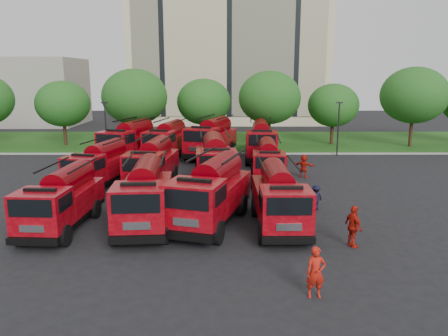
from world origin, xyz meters
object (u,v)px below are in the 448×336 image
Objects in this scene: fire_truck_11 at (261,141)px; firefighter_0 at (315,297)px; firefighter_3 at (315,210)px; firefighter_2 at (352,247)px; fire_truck_2 at (211,192)px; fire_truck_6 at (215,161)px; fire_truck_3 at (279,198)px; fire_truck_4 at (100,165)px; firefighter_1 at (119,245)px; fire_truck_1 at (145,195)px; fire_truck_8 at (130,141)px; firefighter_4 at (70,205)px; fire_truck_10 at (211,138)px; fire_truck_5 at (153,163)px; fire_truck_7 at (268,161)px; fire_truck_0 at (62,199)px; firefighter_5 at (303,177)px; fire_truck_9 at (168,140)px.

fire_truck_11 reaches higher than firefighter_0.
firefighter_3 is (1.86, -15.10, -1.73)m from fire_truck_11.
firefighter_3 is at bearing -13.08° from firefighter_2.
fire_truck_6 reaches higher than fire_truck_2.
fire_truck_2 is 6.57m from firefighter_3.
fire_truck_3 reaches higher than fire_truck_4.
fire_truck_2 is at bearing 46.68° from firefighter_1.
fire_truck_1 is 3.39m from fire_truck_2.
fire_truck_1 is at bearing -60.93° from fire_truck_8.
fire_truck_6 is at bearing 106.42° from fire_truck_2.
fire_truck_10 is at bearing -98.73° from firefighter_4.
fire_truck_8 is at bearing 115.93° from fire_truck_5.
fire_truck_7 is at bearing 87.61° from firefighter_0.
fire_truck_3 is 11.46m from fire_truck_5.
fire_truck_0 reaches higher than firefighter_0.
fire_truck_7 is (7.24, 9.53, -0.16)m from fire_truck_1.
fire_truck_2 is at bearing 1.37° from fire_truck_1.
firefighter_5 is at bearing -131.31° from firefighter_3.
firefighter_4 is (-4.01, -15.01, -1.67)m from fire_truck_9.
fire_truck_7 is 3.37× the size of firefighter_2.
fire_truck_9 is 5.15× the size of firefighter_3.
fire_truck_10 is at bearing 73.65° from fire_truck_0.
fire_truck_2 is 17.85m from fire_truck_11.
fire_truck_11 reaches higher than firefighter_4.
fire_truck_2 is 9.04m from fire_truck_5.
fire_truck_8 is 20.43m from firefighter_3.
fire_truck_5 is at bearing 14.34° from fire_truck_4.
fire_truck_8 reaches higher than fire_truck_0.
firefighter_3 is at bearing -32.62° from fire_truck_8.
fire_truck_1 is 4.90× the size of firefighter_3.
fire_truck_9 is at bearing 110.51° from fire_truck_6.
fire_truck_7 is at bearing 54.19° from firefighter_5.
fire_truck_3 is at bearing -71.91° from fire_truck_6.
fire_truck_11 is at bearing 5.47° from fire_truck_9.
fire_truck_11 is (8.57, -0.85, 0.06)m from fire_truck_9.
fire_truck_11 is at bearing -113.25° from firefighter_4.
fire_truck_9 is at bearing 30.71° from fire_truck_8.
fire_truck_8 is at bearing 126.71° from fire_truck_6.
fire_truck_11 is 25.16m from firefighter_0.
firefighter_3 is at bearing -10.17° from fire_truck_4.
firefighter_1 is (3.75, -10.74, -1.51)m from fire_truck_4.
fire_truck_9 reaches higher than firefighter_0.
firefighter_4 is (-0.71, -14.08, -1.75)m from fire_truck_8.
fire_truck_0 reaches higher than fire_truck_7.
firefighter_2 is at bearing -42.61° from fire_truck_3.
firefighter_0 is at bearing -62.08° from fire_truck_10.
fire_truck_9 reaches higher than fire_truck_1.
fire_truck_4 is 7.96m from fire_truck_6.
fire_truck_11 is at bearing 87.65° from fire_truck_3.
fire_truck_5 is (-4.28, 7.97, -0.08)m from fire_truck_2.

